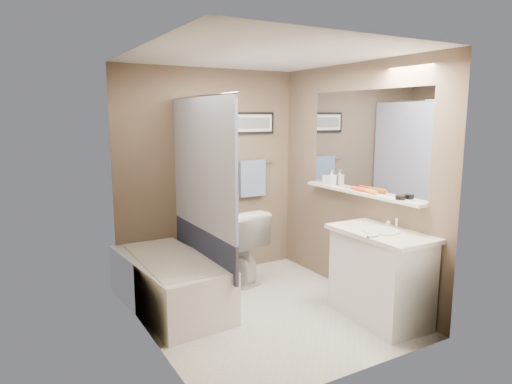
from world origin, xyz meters
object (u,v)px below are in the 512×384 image
soap_bottle (332,178)px  hair_brush_back (359,189)px  candle_bowl_near (400,197)px  vanity (380,277)px  bathtub (170,283)px  glass_jar (326,180)px  hair_brush_front (369,191)px  toilet (233,245)px

soap_bottle → hair_brush_back: bearing=-90.0°
candle_bowl_near → soap_bottle: size_ratio=0.54×
vanity → candle_bowl_near: bearing=-3.3°
bathtub → glass_jar: 2.01m
hair_brush_front → bathtub: bearing=154.9°
vanity → bathtub: bearing=146.4°
hair_brush_back → glass_jar: size_ratio=2.20×
soap_bottle → toilet: bearing=145.7°
vanity → glass_jar: glass_jar is taller
hair_brush_back → soap_bottle: bearing=90.0°
hair_brush_front → glass_jar: size_ratio=2.20×
glass_jar → soap_bottle: size_ratio=0.60×
toilet → vanity: size_ratio=0.93×
toilet → vanity: (0.72, -1.58, -0.02)m
bathtub → toilet: toilet is taller
bathtub → glass_jar: (1.79, -0.15, 0.92)m
bathtub → candle_bowl_near: candle_bowl_near is taller
bathtub → soap_bottle: (1.79, -0.25, 0.95)m
vanity → glass_jar: 1.32m
hair_brush_front → soap_bottle: size_ratio=1.33×
hair_brush_front → hair_brush_back: bearing=90.0°
toilet → bathtub: bearing=12.0°
toilet → hair_brush_back: (0.90, -1.06, 0.72)m
toilet → hair_brush_back: bearing=120.1°
toilet → candle_bowl_near: candle_bowl_near is taller
bathtub → soap_bottle: 2.04m
toilet → hair_brush_front: hair_brush_front is taller
bathtub → toilet: 0.97m
vanity → soap_bottle: soap_bottle is taller
bathtub → candle_bowl_near: bearing=-39.5°
vanity → soap_bottle: bearing=82.6°
bathtub → candle_bowl_near: (1.79, -1.24, 0.89)m
candle_bowl_near → hair_brush_front: hair_brush_front is taller
soap_bottle → glass_jar: bearing=90.0°
bathtub → vanity: (1.60, -1.21, 0.15)m
hair_brush_back → hair_brush_front: bearing=-90.0°
vanity → hair_brush_front: 0.85m
toilet → glass_jar: size_ratio=8.38×
hair_brush_front → glass_jar: 0.68m
hair_brush_front → hair_brush_back: (0.00, 0.14, 0.00)m
toilet → candle_bowl_near: (0.90, -1.60, 0.72)m
candle_bowl_near → hair_brush_back: 0.54m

